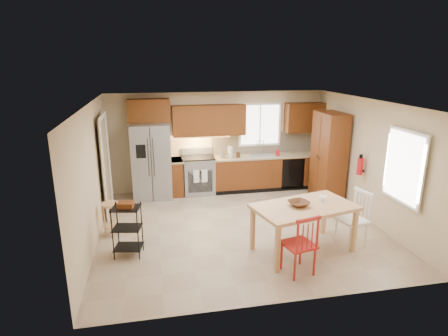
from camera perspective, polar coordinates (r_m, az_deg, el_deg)
name	(u,v)px	position (r m, az deg, el deg)	size (l,w,h in m)	color
floor	(240,227)	(7.67, 2.43, -9.00)	(5.50, 5.50, 0.00)	tan
ceiling	(241,103)	(6.98, 2.68, 9.89)	(5.50, 5.00, 0.02)	silver
wall_back	(218,141)	(9.60, -0.94, 4.09)	(5.50, 0.02, 2.50)	#CCB793
wall_front	(285,221)	(4.98, 9.33, -7.91)	(5.50, 0.02, 2.50)	#CCB793
wall_left	(92,176)	(7.13, -19.49, -1.18)	(0.02, 5.00, 2.50)	#CCB793
wall_right	(370,161)	(8.30, 21.35, 1.01)	(0.02, 5.00, 2.50)	#CCB793
refrigerator	(151,161)	(9.18, -11.01, 1.03)	(0.92, 0.75, 1.82)	gray
range_stove	(199,176)	(9.43, -3.87, -1.15)	(0.76, 0.63, 0.92)	gray
base_cabinet_narrow	(177,177)	(9.39, -7.21, -1.37)	(0.30, 0.60, 0.90)	#672F13
base_cabinet_run	(269,172)	(9.83, 6.82, -0.56)	(2.92, 0.60, 0.90)	#672F13
dishwasher	(293,174)	(9.75, 10.47, -0.86)	(0.60, 0.02, 0.78)	black
backsplash	(266,142)	(9.91, 6.46, 3.92)	(2.92, 0.03, 0.55)	beige
upper_over_fridge	(149,111)	(9.15, -11.43, 8.57)	(1.00, 0.35, 0.55)	#603110
upper_left_block	(209,120)	(9.29, -2.29, 7.27)	(1.80, 0.35, 0.75)	#603110
upper_right_block	(305,117)	(9.98, 12.17, 7.54)	(1.00, 0.35, 0.75)	#603110
window_back	(260,125)	(9.76, 5.49, 6.60)	(1.12, 0.04, 1.12)	white
sink	(262,157)	(9.66, 5.83, 1.70)	(0.62, 0.46, 0.16)	gray
undercab_glow	(197,137)	(9.29, -4.07, 4.77)	(1.60, 0.30, 0.01)	#FFBF66
soap_bottle	(278,152)	(9.65, 8.18, 2.43)	(0.09, 0.09, 0.19)	red
paper_towel	(230,152)	(9.36, 0.95, 2.45)	(0.12, 0.12, 0.28)	white
canister_steel	(222,154)	(9.34, -0.25, 2.10)	(0.11, 0.11, 0.18)	gray
canister_wood	(238,155)	(9.39, 2.18, 2.05)	(0.10, 0.10, 0.14)	#4D2D14
pantry	(328,157)	(9.20, 15.63, 1.66)	(0.50, 0.95, 2.10)	#672F13
fire_extinguisher	(360,166)	(8.40, 20.02, 0.25)	(0.12, 0.12, 0.36)	red
window_right	(404,167)	(7.30, 25.75, 0.15)	(0.04, 1.02, 1.32)	white
doorway	(105,167)	(8.41, -17.64, 0.15)	(0.04, 0.95, 2.10)	#8C7A59
dining_table	(303,229)	(6.77, 11.98, -9.04)	(1.73, 0.97, 0.84)	tan
chair_red	(299,243)	(6.07, 11.31, -11.19)	(0.48, 0.48, 1.01)	#A91D1A
chair_white	(352,219)	(7.18, 18.93, -7.33)	(0.48, 0.48, 1.01)	white
table_bowl	(299,206)	(6.55, 11.32, -5.73)	(0.35, 0.35, 0.09)	#4D2D14
table_jar	(323,200)	(6.83, 14.79, -4.77)	(0.14, 0.14, 0.16)	white
bar_stool	(111,219)	(7.53, -16.81, -7.48)	(0.32, 0.32, 0.66)	tan
utility_cart	(128,231)	(6.67, -14.49, -9.21)	(0.46, 0.36, 0.93)	black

